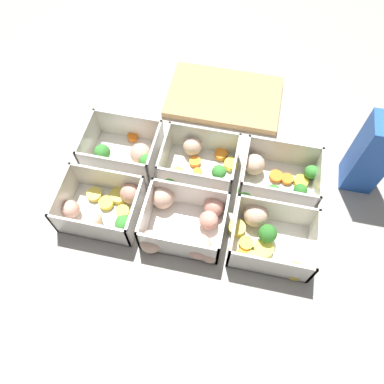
{
  "coord_description": "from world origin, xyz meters",
  "views": [
    {
      "loc": [
        0.08,
        -0.37,
        0.71
      ],
      "look_at": [
        0.0,
        0.0,
        0.03
      ],
      "focal_mm": 35.0,
      "sensor_mm": 36.0,
      "label": 1
    }
  ],
  "objects_px": {
    "container_near_center": "(186,224)",
    "container_far_left": "(126,152)",
    "container_near_left": "(106,207)",
    "container_far_center": "(198,163)",
    "juice_carton": "(372,154)",
    "container_far_right": "(275,178)",
    "container_near_right": "(265,235)"
  },
  "relations": [
    {
      "from": "container_near_center",
      "to": "container_far_left",
      "type": "bearing_deg",
      "value": 139.57
    },
    {
      "from": "container_near_left",
      "to": "container_far_center",
      "type": "distance_m",
      "value": 0.22
    },
    {
      "from": "container_near_left",
      "to": "container_far_left",
      "type": "relative_size",
      "value": 1.02
    },
    {
      "from": "container_near_left",
      "to": "juice_carton",
      "type": "relative_size",
      "value": 0.81
    },
    {
      "from": "container_near_left",
      "to": "container_far_right",
      "type": "height_order",
      "value": "same"
    },
    {
      "from": "container_far_right",
      "to": "container_near_center",
      "type": "bearing_deg",
      "value": -138.04
    },
    {
      "from": "container_near_right",
      "to": "container_far_left",
      "type": "xyz_separation_m",
      "value": [
        -0.33,
        0.13,
        0.0
      ]
    },
    {
      "from": "container_near_center",
      "to": "container_far_center",
      "type": "distance_m",
      "value": 0.15
    },
    {
      "from": "container_near_right",
      "to": "container_far_right",
      "type": "xyz_separation_m",
      "value": [
        0.0,
        0.14,
        0.0
      ]
    },
    {
      "from": "container_near_center",
      "to": "container_far_center",
      "type": "height_order",
      "value": "same"
    },
    {
      "from": "container_far_center",
      "to": "juice_carton",
      "type": "relative_size",
      "value": 0.85
    },
    {
      "from": "container_far_left",
      "to": "juice_carton",
      "type": "height_order",
      "value": "juice_carton"
    },
    {
      "from": "container_far_left",
      "to": "container_far_center",
      "type": "distance_m",
      "value": 0.16
    },
    {
      "from": "container_near_right",
      "to": "container_far_left",
      "type": "height_order",
      "value": "same"
    },
    {
      "from": "container_near_center",
      "to": "juice_carton",
      "type": "distance_m",
      "value": 0.4
    },
    {
      "from": "container_far_center",
      "to": "juice_carton",
      "type": "bearing_deg",
      "value": 8.08
    },
    {
      "from": "juice_carton",
      "to": "container_far_center",
      "type": "bearing_deg",
      "value": -171.92
    },
    {
      "from": "container_near_center",
      "to": "container_far_left",
      "type": "xyz_separation_m",
      "value": [
        -0.17,
        0.14,
        -0.0
      ]
    },
    {
      "from": "container_near_right",
      "to": "container_far_center",
      "type": "relative_size",
      "value": 1.02
    },
    {
      "from": "container_far_center",
      "to": "juice_carton",
      "type": "height_order",
      "value": "juice_carton"
    },
    {
      "from": "container_near_left",
      "to": "container_far_right",
      "type": "relative_size",
      "value": 0.95
    },
    {
      "from": "container_far_left",
      "to": "container_far_center",
      "type": "height_order",
      "value": "same"
    },
    {
      "from": "container_near_center",
      "to": "container_near_right",
      "type": "bearing_deg",
      "value": 4.11
    },
    {
      "from": "container_near_right",
      "to": "container_near_center",
      "type": "bearing_deg",
      "value": -175.89
    },
    {
      "from": "container_far_right",
      "to": "container_far_center",
      "type": "bearing_deg",
      "value": 179.11
    },
    {
      "from": "container_near_left",
      "to": "container_near_center",
      "type": "xyz_separation_m",
      "value": [
        0.17,
        -0.01,
        0.0
      ]
    },
    {
      "from": "container_far_center",
      "to": "juice_carton",
      "type": "distance_m",
      "value": 0.35
    },
    {
      "from": "container_near_right",
      "to": "container_near_left",
      "type": "bearing_deg",
      "value": -178.9
    },
    {
      "from": "container_near_left",
      "to": "container_far_left",
      "type": "height_order",
      "value": "same"
    },
    {
      "from": "container_far_right",
      "to": "container_near_left",
      "type": "bearing_deg",
      "value": -157.0
    },
    {
      "from": "container_near_center",
      "to": "juice_carton",
      "type": "relative_size",
      "value": 0.86
    },
    {
      "from": "container_far_left",
      "to": "juice_carton",
      "type": "xyz_separation_m",
      "value": [
        0.51,
        0.05,
        0.07
      ]
    }
  ]
}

